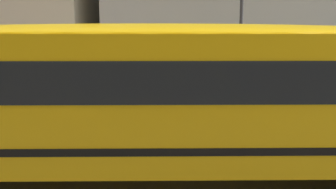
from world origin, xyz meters
name	(u,v)px	position (x,y,z in m)	size (l,w,h in m)	color
ground_plane	(113,152)	(0.00, 0.00, 0.00)	(400.00, 400.00, 0.00)	#4C4C4F
sidewalk_far	(141,98)	(0.00, 7.38, 0.01)	(120.00, 3.00, 0.01)	gray
lane_centreline	(113,151)	(0.00, 0.00, 0.00)	(110.00, 0.16, 0.01)	silver
school_bus	(165,90)	(1.29, -1.68, 1.76)	(13.34, 3.19, 2.96)	yellow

